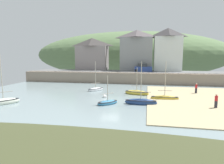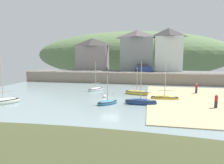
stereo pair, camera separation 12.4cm
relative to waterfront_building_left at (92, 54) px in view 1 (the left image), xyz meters
name	(u,v)px [view 1 (the left image)]	position (x,y,z in m)	size (l,w,h in m)	color
ground	(105,123)	(11.47, -34.76, -6.59)	(48.00, 41.00, 0.61)	gray
quay_seawall	(125,77)	(10.07, -7.70, -5.40)	(48.00, 9.40, 2.40)	gray
hillside_backdrop	(130,55)	(7.53, 30.00, -0.18)	(80.00, 44.00, 18.79)	#5A754A
waterfront_building_left	(92,54)	(0.00, 0.00, 0.00)	(8.66, 4.41, 8.53)	gray
waterfront_building_centre	(137,50)	(12.03, 0.00, 0.90)	(8.32, 5.99, 10.37)	gray
waterfront_building_right	(168,49)	(19.82, 0.00, 1.07)	(6.90, 5.72, 10.66)	silver
sailboat_tall_mast	(96,89)	(6.08, -18.45, -6.48)	(2.73, 2.93, 5.34)	white
sailboat_blue_trim	(165,98)	(17.49, -23.36, -6.49)	(3.92, 1.08, 5.54)	gold
sailboat_far_left	(3,102)	(-2.86, -29.86, -6.43)	(3.39, 3.75, 6.58)	silver
sailboat_nearest_shore	(108,102)	(10.15, -27.43, -6.53)	(2.90, 2.96, 3.81)	teal
fishing_boat_green	(141,102)	(14.29, -26.65, -6.45)	(4.07, 1.14, 5.63)	navy
motorboat_with_cabin	(137,93)	(13.41, -20.39, -6.48)	(4.16, 2.33, 4.46)	gold
parked_car_near_slipway	(143,68)	(13.98, -4.50, -3.55)	(4.20, 1.96, 1.95)	navy
person_on_slipway	(196,88)	(22.81, -18.20, -5.77)	(0.34, 0.34, 1.62)	#282833
person_near_water	(216,100)	(22.93, -27.08, -5.77)	(0.34, 0.34, 1.62)	#282833
mooring_buoy	(105,96)	(8.91, -23.73, -6.59)	(0.55, 0.55, 0.55)	silver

